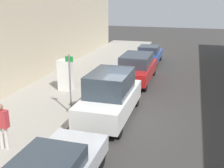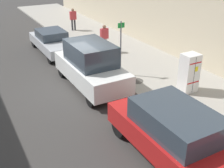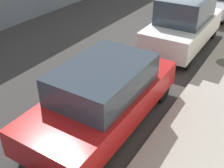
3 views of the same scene
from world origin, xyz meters
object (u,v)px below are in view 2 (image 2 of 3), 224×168
at_px(parked_van_white, 91,65).
at_px(parked_suv_red, 175,134).
at_px(street_sign_post, 121,46).
at_px(discarded_refrigerator, 189,73).
at_px(pedestrian_walking_far, 73,18).
at_px(parked_sedan_silver, 53,41).
at_px(pedestrian_standing_near, 104,36).

relative_size(parked_van_white, parked_suv_red, 0.95).
xyz_separation_m(street_sign_post, parked_suv_red, (1.77, 6.19, -0.73)).
relative_size(discarded_refrigerator, pedestrian_walking_far, 1.03).
bearing_deg(parked_sedan_silver, parked_suv_red, 90.00).
relative_size(street_sign_post, parked_suv_red, 0.56).
bearing_deg(pedestrian_walking_far, discarded_refrigerator, 151.39).
xyz_separation_m(discarded_refrigerator, pedestrian_walking_far, (0.43, -12.43, 0.11)).
height_order(street_sign_post, parked_van_white, street_sign_post).
relative_size(pedestrian_standing_near, parked_van_white, 0.36).
bearing_deg(discarded_refrigerator, parked_sedan_silver, -67.60).
xyz_separation_m(pedestrian_walking_far, parked_suv_red, (3.03, 15.56, -0.20)).
bearing_deg(discarded_refrigerator, parked_van_white, -38.71).
bearing_deg(parked_suv_red, pedestrian_standing_near, -105.62).
distance_m(street_sign_post, parked_suv_red, 6.48).
height_order(street_sign_post, pedestrian_standing_near, street_sign_post).
xyz_separation_m(discarded_refrigerator, parked_suv_red, (3.46, 3.13, -0.08)).
distance_m(parked_van_white, parked_suv_red, 5.90).
bearing_deg(pedestrian_walking_far, parked_van_white, 132.02).
relative_size(pedestrian_walking_far, pedestrian_standing_near, 1.01).
distance_m(pedestrian_walking_far, pedestrian_standing_near, 5.82).
bearing_deg(pedestrian_walking_far, parked_suv_red, 138.41).
bearing_deg(street_sign_post, parked_suv_red, 74.03).
distance_m(street_sign_post, pedestrian_walking_far, 9.47).
bearing_deg(parked_van_white, pedestrian_standing_near, -125.33).
xyz_separation_m(discarded_refrigerator, pedestrian_standing_near, (0.73, -6.61, 0.11)).
bearing_deg(street_sign_post, parked_van_white, 9.31).
bearing_deg(parked_suv_red, parked_sedan_silver, -90.00).
xyz_separation_m(discarded_refrigerator, street_sign_post, (1.68, -3.06, 0.65)).
relative_size(discarded_refrigerator, parked_van_white, 0.38).
height_order(pedestrian_standing_near, parked_suv_red, pedestrian_standing_near).
relative_size(parked_sedan_silver, parked_suv_red, 0.96).
bearing_deg(parked_van_white, pedestrian_walking_far, -107.39).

